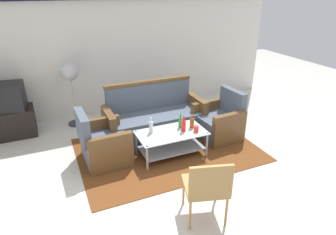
{
  "coord_description": "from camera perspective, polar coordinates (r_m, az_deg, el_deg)",
  "views": [
    {
      "loc": [
        -1.85,
        -3.0,
        2.56
      ],
      "look_at": [
        -0.17,
        0.84,
        0.65
      ],
      "focal_mm": 31.43,
      "sensor_mm": 36.0,
      "label": 1
    }
  ],
  "objects": [
    {
      "name": "bottle_brown",
      "position": [
        4.8,
        4.66,
        -1.01
      ],
      "size": [
        0.07,
        0.07,
        0.23
      ],
      "color": "brown",
      "rests_on": "coffee_table"
    },
    {
      "name": "pedestal_fan",
      "position": [
        5.83,
        -18.5,
        7.85
      ],
      "size": [
        0.36,
        0.36,
        1.27
      ],
      "color": "#2D2D33",
      "rests_on": "ground"
    },
    {
      "name": "couch",
      "position": [
        5.37,
        -2.67,
        -0.25
      ],
      "size": [
        1.8,
        0.74,
        0.96
      ],
      "rotation": [
        0.0,
        0.0,
        3.14
      ],
      "color": "#4C5666",
      "rests_on": "rug"
    },
    {
      "name": "armchair_left",
      "position": [
        4.69,
        -12.43,
        -5.13
      ],
      "size": [
        0.72,
        0.78,
        0.85
      ],
      "rotation": [
        0.0,
        0.0,
        -1.54
      ],
      "color": "#4C5666",
      "rests_on": "rug"
    },
    {
      "name": "tv_stand",
      "position": [
        6.05,
        -28.07,
        -0.91
      ],
      "size": [
        0.8,
        0.5,
        0.52
      ],
      "primitive_type": "cube",
      "color": "black",
      "rests_on": "ground"
    },
    {
      "name": "cup",
      "position": [
        4.69,
        5.5,
        -2.21
      ],
      "size": [
        0.08,
        0.08,
        0.1
      ],
      "primitive_type": "cylinder",
      "color": "red",
      "rests_on": "coffee_table"
    },
    {
      "name": "rug",
      "position": [
        5.0,
        -0.08,
        -6.23
      ],
      "size": [
        2.91,
        2.03,
        0.01
      ],
      "primitive_type": "cube",
      "color": "brown",
      "rests_on": "ground"
    },
    {
      "name": "coffee_table",
      "position": [
        4.74,
        0.65,
        -4.36
      ],
      "size": [
        1.1,
        0.6,
        0.4
      ],
      "color": "silver",
      "rests_on": "rug"
    },
    {
      "name": "television",
      "position": [
        5.88,
        -29.02,
        3.51
      ],
      "size": [
        0.65,
        0.51,
        0.48
      ],
      "rotation": [
        0.0,
        0.0,
        3.02
      ],
      "color": "black",
      "rests_on": "tv_stand"
    },
    {
      "name": "bottle_green",
      "position": [
        4.79,
        2.43,
        -0.92
      ],
      "size": [
        0.07,
        0.07,
        0.25
      ],
      "color": "#2D8C38",
      "rests_on": "coffee_table"
    },
    {
      "name": "armchair_right",
      "position": [
        5.37,
        9.86,
        -0.91
      ],
      "size": [
        0.75,
        0.81,
        0.85
      ],
      "rotation": [
        0.0,
        0.0,
        1.65
      ],
      "color": "#4C5666",
      "rests_on": "rug"
    },
    {
      "name": "wall_back",
      "position": [
        6.42,
        -6.78,
        14.62
      ],
      "size": [
        6.52,
        0.19,
        2.8
      ],
      "color": "silver",
      "rests_on": "ground"
    },
    {
      "name": "wicker_chair",
      "position": [
        3.42,
        7.61,
        -12.95
      ],
      "size": [
        0.6,
        0.6,
        0.84
      ],
      "rotation": [
        0.0,
        0.0,
        -0.28
      ],
      "color": "#AD844C",
      "rests_on": "ground"
    },
    {
      "name": "bottle_clear",
      "position": [
        4.63,
        -3.31,
        -1.81
      ],
      "size": [
        0.07,
        0.07,
        0.27
      ],
      "color": "silver",
      "rests_on": "coffee_table"
    },
    {
      "name": "ground_plane",
      "position": [
        4.36,
        6.62,
        -11.68
      ],
      "size": [
        14.0,
        14.0,
        0.0
      ],
      "primitive_type": "plane",
      "color": "beige"
    },
    {
      "name": "bottle_red",
      "position": [
        4.67,
        3.03,
        -1.57
      ],
      "size": [
        0.07,
        0.07,
        0.26
      ],
      "color": "red",
      "rests_on": "coffee_table"
    }
  ]
}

